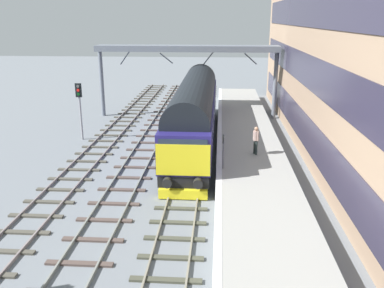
{
  "coord_description": "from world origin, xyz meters",
  "views": [
    {
      "loc": [
        1.71,
        -23.42,
        8.62
      ],
      "look_at": [
        0.2,
        -1.43,
        1.76
      ],
      "focal_mm": 38.26,
      "sensor_mm": 36.0,
      "label": 1
    }
  ],
  "objects": [
    {
      "name": "station_building",
      "position": [
        9.6,
        2.85,
        5.31
      ],
      "size": [
        5.18,
        41.5,
        10.62
      ],
      "color": "#987D64",
      "rests_on": "ground"
    },
    {
      "name": "signal_post_mid",
      "position": [
        -8.31,
        4.8,
        2.68
      ],
      "size": [
        0.44,
        0.22,
        4.15
      ],
      "color": "gray",
      "rests_on": "ground"
    },
    {
      "name": "track_main",
      "position": [
        0.0,
        -0.0,
        0.05
      ],
      "size": [
        2.5,
        60.0,
        0.15
      ],
      "color": "gray",
      "rests_on": "ground"
    },
    {
      "name": "track_adjacent_far_west",
      "position": [
        -6.46,
        0.0,
        0.06
      ],
      "size": [
        2.5,
        60.0,
        0.15
      ],
      "color": "gray",
      "rests_on": "ground"
    },
    {
      "name": "platform_number_sign",
      "position": [
        1.95,
        -3.17,
        2.2
      ],
      "size": [
        0.1,
        0.44,
        1.78
      ],
      "color": "slate",
      "rests_on": "station_platform"
    },
    {
      "name": "station_platform",
      "position": [
        3.6,
        0.0,
        0.5
      ],
      "size": [
        4.0,
        44.0,
        1.01
      ],
      "color": "#9B9A95",
      "rests_on": "ground"
    },
    {
      "name": "waiting_passenger",
      "position": [
        3.83,
        -0.73,
        1.99
      ],
      "size": [
        0.46,
        0.46,
        1.64
      ],
      "rotation": [
        0.0,
        0.0,
        2.04
      ],
      "color": "#293431",
      "rests_on": "station_platform"
    },
    {
      "name": "overhead_footbridge",
      "position": [
        -1.18,
        12.46,
        5.77
      ],
      "size": [
        15.76,
        2.0,
        6.3
      ],
      "color": "slate",
      "rests_on": "ground"
    },
    {
      "name": "diesel_locomotive",
      "position": [
        0.0,
        4.38,
        2.48
      ],
      "size": [
        2.74,
        18.98,
        4.68
      ],
      "color": "black",
      "rests_on": "ground"
    },
    {
      "name": "track_adjacent_west",
      "position": [
        -3.27,
        0.0,
        0.06
      ],
      "size": [
        2.5,
        60.0,
        0.15
      ],
      "color": "gray",
      "rests_on": "ground"
    },
    {
      "name": "ground_plane",
      "position": [
        0.0,
        0.0,
        0.0
      ],
      "size": [
        140.0,
        140.0,
        0.0
      ],
      "primitive_type": "plane",
      "color": "slate",
      "rests_on": "ground"
    }
  ]
}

